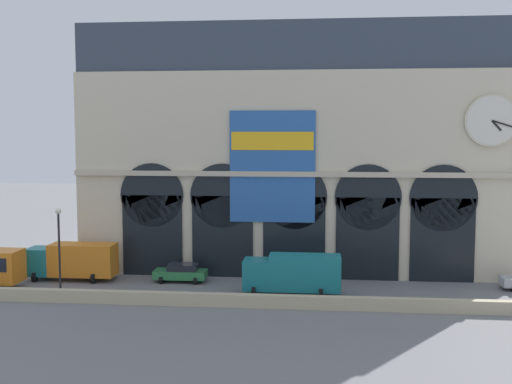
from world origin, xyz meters
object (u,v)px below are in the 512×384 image
Objects in this scene: car_midwest at (181,272)px; box_truck_center at (293,273)px; street_lamp_quayside at (59,241)px; box_truck_west at (73,260)px.

car_midwest is 10.16m from box_truck_center.
box_truck_center is 1.09× the size of street_lamp_quayside.
street_lamp_quayside is (-17.44, -3.01, 2.71)m from box_truck_center.
street_lamp_quayside is (1.43, -6.06, 2.71)m from box_truck_west.
box_truck_west is 1.09× the size of street_lamp_quayside.
box_truck_west is 1.70× the size of car_midwest.
box_truck_center reaches higher than car_midwest.
street_lamp_quayside reaches higher than box_truck_center.
car_midwest is (9.30, 0.25, -0.90)m from box_truck_west.
street_lamp_quayside is at bearing -141.31° from car_midwest.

